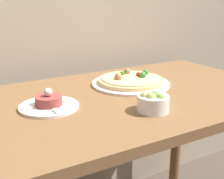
{
  "coord_description": "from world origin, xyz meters",
  "views": [
    {
      "loc": [
        -0.65,
        -0.58,
        1.17
      ],
      "look_at": [
        -0.1,
        0.35,
        0.83
      ],
      "focal_mm": 50.0,
      "sensor_mm": 36.0,
      "label": 1
    }
  ],
  "objects": [
    {
      "name": "tartare_plate",
      "position": [
        -0.33,
        0.38,
        0.81
      ],
      "size": [
        0.2,
        0.2,
        0.07
      ],
      "color": "white",
      "rests_on": "dining_table"
    },
    {
      "name": "dining_table",
      "position": [
        0.0,
        0.37,
        0.67
      ],
      "size": [
        1.21,
        0.75,
        0.79
      ],
      "color": "brown",
      "rests_on": "ground_plane"
    },
    {
      "name": "small_bowl",
      "position": [
        -0.04,
        0.18,
        0.83
      ],
      "size": [
        0.11,
        0.11,
        0.07
      ],
      "color": "white",
      "rests_on": "dining_table"
    },
    {
      "name": "pizza_plate",
      "position": [
        0.07,
        0.48,
        0.81
      ],
      "size": [
        0.33,
        0.33,
        0.06
      ],
      "color": "white",
      "rests_on": "dining_table"
    }
  ]
}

